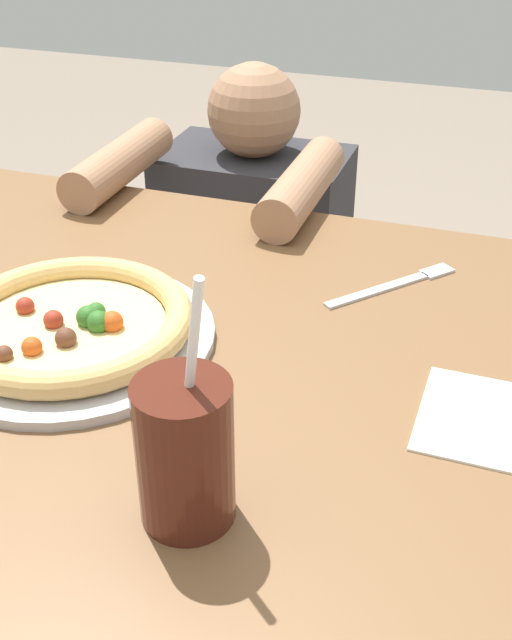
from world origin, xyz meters
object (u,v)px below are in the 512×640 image
fork (397,284)px  diner_seated (253,304)px  pizza_near (71,326)px  drink_cup_colored (185,452)px

fork → diner_seated: size_ratio=0.18×
pizza_near → fork: 0.42m
fork → diner_seated: bearing=129.4°
pizza_near → diner_seated: diner_seated is taller
fork → diner_seated: 0.64m
pizza_near → drink_cup_colored: 0.32m
drink_cup_colored → diner_seated: bearing=105.6°
fork → pizza_near: bearing=-142.7°
drink_cup_colored → diner_seated: 1.00m
diner_seated → fork: bearing=-50.6°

